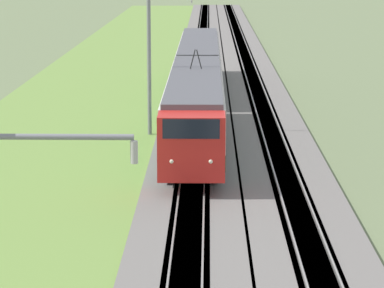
# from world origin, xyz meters

# --- Properties ---
(ballast_main) EXTENTS (240.00, 4.40, 0.30)m
(ballast_main) POSITION_xyz_m (50.00, 0.00, 0.15)
(ballast_main) COLOR slate
(ballast_main) RESTS_ON ground
(ballast_adjacent) EXTENTS (240.00, 4.40, 0.30)m
(ballast_adjacent) POSITION_xyz_m (50.00, -4.29, 0.15)
(ballast_adjacent) COLOR slate
(ballast_adjacent) RESTS_ON ground
(track_main) EXTENTS (240.00, 1.57, 0.45)m
(track_main) POSITION_xyz_m (50.00, 0.00, 0.16)
(track_main) COLOR #4C4238
(track_main) RESTS_ON ground
(track_adjacent) EXTENTS (240.00, 1.57, 0.45)m
(track_adjacent) POSITION_xyz_m (50.00, -4.29, 0.16)
(track_adjacent) COLOR #4C4238
(track_adjacent) RESTS_ON ground
(grass_verge) EXTENTS (240.00, 13.79, 0.12)m
(grass_verge) POSITION_xyz_m (50.00, 7.06, 0.06)
(grass_verge) COLOR olive
(grass_verge) RESTS_ON ground
(passenger_train) EXTENTS (41.02, 2.96, 5.09)m
(passenger_train) POSITION_xyz_m (51.85, 0.00, 2.39)
(passenger_train) COLOR red
(passenger_train) RESTS_ON ground
(catenary_mast_mid) EXTENTS (0.22, 2.56, 8.84)m
(catenary_mast_mid) POSITION_xyz_m (45.71, 2.60, 4.56)
(catenary_mast_mid) COLOR slate
(catenary_mast_mid) RESTS_ON ground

